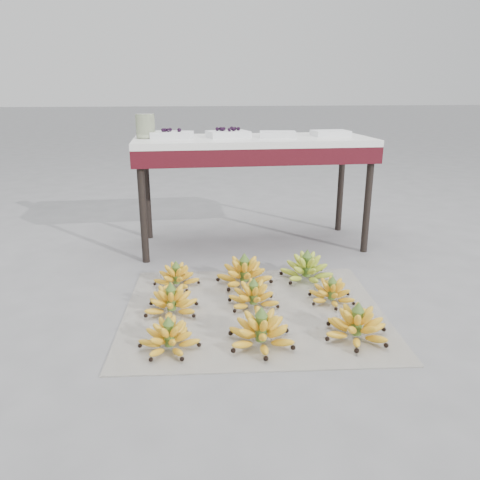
{
  "coord_description": "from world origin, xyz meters",
  "views": [
    {
      "loc": [
        -0.44,
        -2.09,
        1.03
      ],
      "look_at": [
        -0.1,
        0.29,
        0.26
      ],
      "focal_mm": 35.0,
      "sensor_mm": 36.0,
      "label": 1
    }
  ],
  "objects": [
    {
      "name": "bunch_back_center",
      "position": [
        -0.08,
        0.28,
        0.07
      ],
      "size": [
        0.39,
        0.39,
        0.18
      ],
      "rotation": [
        0.0,
        0.0,
        0.39
      ],
      "color": "yellow",
      "rests_on": "newspaper_mat"
    },
    {
      "name": "bunch_front_left",
      "position": [
        -0.49,
        -0.35,
        0.06
      ],
      "size": [
        0.32,
        0.32,
        0.15
      ],
      "rotation": [
        0.0,
        0.0,
        -0.32
      ],
      "color": "yellow",
      "rests_on": "newspaper_mat"
    },
    {
      "name": "tray_far_right",
      "position": [
        0.61,
        1.0,
        0.76
      ],
      "size": [
        0.24,
        0.18,
        0.04
      ],
      "color": "silver",
      "rests_on": "vendor_table"
    },
    {
      "name": "tray_right",
      "position": [
        0.24,
        0.97,
        0.76
      ],
      "size": [
        0.26,
        0.21,
        0.04
      ],
      "color": "silver",
      "rests_on": "vendor_table"
    },
    {
      "name": "newspaper_mat",
      "position": [
        -0.08,
        -0.04,
        0.0
      ],
      "size": [
        1.33,
        1.15,
        0.01
      ],
      "primitive_type": "cube",
      "rotation": [
        0.0,
        0.0,
        -0.09
      ],
      "color": "silver",
      "rests_on": "ground"
    },
    {
      "name": "bunch_back_right",
      "position": [
        0.28,
        0.3,
        0.07
      ],
      "size": [
        0.37,
        0.37,
        0.18
      ],
      "rotation": [
        0.0,
        0.0,
        0.3
      ],
      "color": "#94B127",
      "rests_on": "newspaper_mat"
    },
    {
      "name": "bunch_front_right",
      "position": [
        0.31,
        -0.37,
        0.06
      ],
      "size": [
        0.34,
        0.34,
        0.17
      ],
      "rotation": [
        0.0,
        0.0,
        -0.21
      ],
      "color": "yellow",
      "rests_on": "newspaper_mat"
    },
    {
      "name": "bunch_mid_left",
      "position": [
        -0.48,
        -0.02,
        0.06
      ],
      "size": [
        0.34,
        0.34,
        0.16
      ],
      "rotation": [
        0.0,
        0.0,
        0.36
      ],
      "color": "yellow",
      "rests_on": "newspaper_mat"
    },
    {
      "name": "bunch_front_center",
      "position": [
        -0.11,
        -0.37,
        0.07
      ],
      "size": [
        0.33,
        0.33,
        0.18
      ],
      "rotation": [
        0.0,
        0.0,
        0.13
      ],
      "color": "yellow",
      "rests_on": "newspaper_mat"
    },
    {
      "name": "vendor_table",
      "position": [
        0.08,
        0.99,
        0.65
      ],
      "size": [
        1.54,
        0.61,
        0.74
      ],
      "color": "black",
      "rests_on": "ground"
    },
    {
      "name": "bunch_mid_right",
      "position": [
        0.32,
        -0.0,
        0.05
      ],
      "size": [
        0.27,
        0.27,
        0.14
      ],
      "rotation": [
        0.0,
        0.0,
        0.17
      ],
      "color": "yellow",
      "rests_on": "newspaper_mat"
    },
    {
      "name": "bunch_mid_center",
      "position": [
        -0.08,
        -0.0,
        0.06
      ],
      "size": [
        0.32,
        0.32,
        0.16
      ],
      "rotation": [
        0.0,
        0.0,
        0.3
      ],
      "color": "yellow",
      "rests_on": "newspaper_mat"
    },
    {
      "name": "tray_left",
      "position": [
        -0.08,
        1.0,
        0.76
      ],
      "size": [
        0.29,
        0.23,
        0.07
      ],
      "color": "silver",
      "rests_on": "vendor_table"
    },
    {
      "name": "tray_far_left",
      "position": [
        -0.44,
        1.01,
        0.76
      ],
      "size": [
        0.28,
        0.23,
        0.06
      ],
      "color": "silver",
      "rests_on": "vendor_table"
    },
    {
      "name": "ground",
      "position": [
        0.0,
        0.0,
        0.0
      ],
      "size": [
        60.0,
        60.0,
        0.0
      ],
      "primitive_type": "plane",
      "color": "slate",
      "rests_on": "ground"
    },
    {
      "name": "glass_jar",
      "position": [
        -0.61,
        1.02,
        0.81
      ],
      "size": [
        0.13,
        0.13,
        0.15
      ],
      "primitive_type": "cylinder",
      "rotation": [
        0.0,
        0.0,
        -0.04
      ],
      "color": "beige",
      "rests_on": "vendor_table"
    },
    {
      "name": "bunch_back_left",
      "position": [
        -0.45,
        0.31,
        0.06
      ],
      "size": [
        0.3,
        0.3,
        0.15
      ],
      "rotation": [
        0.0,
        0.0,
        -0.3
      ],
      "color": "yellow",
      "rests_on": "newspaper_mat"
    }
  ]
}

